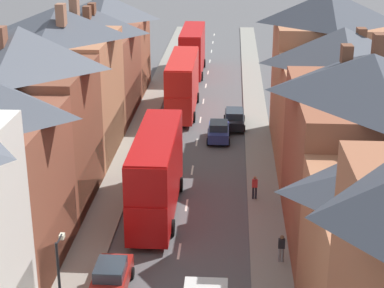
% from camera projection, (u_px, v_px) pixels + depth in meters
% --- Properties ---
extents(pavement_left, '(2.20, 104.00, 0.14)m').
position_uv_depth(pavement_left, '(139.00, 132.00, 55.37)').
color(pavement_left, gray).
rests_on(pavement_left, ground).
extents(pavement_right, '(2.20, 104.00, 0.14)m').
position_uv_depth(pavement_right, '(258.00, 135.00, 54.77)').
color(pavement_right, gray).
rests_on(pavement_right, ground).
extents(centre_line_dashes, '(0.14, 97.80, 0.01)m').
position_uv_depth(centre_line_dashes, '(197.00, 142.00, 53.22)').
color(centre_line_dashes, silver).
rests_on(centre_line_dashes, ground).
extents(terrace_row_left, '(8.00, 69.09, 12.63)m').
position_uv_depth(terrace_row_left, '(3.00, 144.00, 36.57)').
color(terrace_row_left, '#A36042').
rests_on(terrace_row_left, ground).
extents(double_decker_bus_lead, '(2.74, 10.80, 5.30)m').
position_uv_depth(double_decker_bus_lead, '(192.00, 50.00, 74.16)').
color(double_decker_bus_lead, red).
rests_on(double_decker_bus_lead, ground).
extents(double_decker_bus_mid_street, '(2.74, 10.80, 5.30)m').
position_uv_depth(double_decker_bus_mid_street, '(156.00, 172.00, 40.07)').
color(double_decker_bus_mid_street, '#B70F0F').
rests_on(double_decker_bus_mid_street, ground).
extents(double_decker_bus_far_approaching, '(2.74, 10.80, 5.30)m').
position_uv_depth(double_decker_bus_far_approaching, '(183.00, 83.00, 60.11)').
color(double_decker_bus_far_approaching, red).
rests_on(double_decker_bus_far_approaching, ground).
extents(car_near_blue, '(1.90, 4.55, 1.64)m').
position_uv_depth(car_near_blue, '(153.00, 153.00, 48.65)').
color(car_near_blue, '#144728').
rests_on(car_near_blue, ground).
extents(car_parked_left_a, '(1.90, 4.59, 1.61)m').
position_uv_depth(car_parked_left_a, '(234.00, 118.00, 56.70)').
color(car_parked_left_a, black).
rests_on(car_parked_left_a, ground).
extents(car_parked_right_a, '(1.90, 3.80, 1.69)m').
position_uv_depth(car_parked_right_a, '(219.00, 131.00, 53.29)').
color(car_parked_right_a, navy).
rests_on(car_parked_right_a, ground).
extents(car_mid_black, '(1.90, 3.80, 1.62)m').
position_uv_depth(car_mid_black, '(111.00, 277.00, 32.37)').
color(car_mid_black, maroon).
rests_on(car_mid_black, ground).
extents(pedestrian_mid_right, '(0.36, 0.22, 1.61)m').
position_uv_depth(pedestrian_mid_right, '(281.00, 247.00, 34.75)').
color(pedestrian_mid_right, gray).
rests_on(pedestrian_mid_right, pavement_right).
extents(pedestrian_far_left, '(0.36, 0.22, 1.61)m').
position_uv_depth(pedestrian_far_left, '(255.00, 186.00, 42.31)').
color(pedestrian_far_left, '#23232D').
rests_on(pedestrian_far_left, pavement_right).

